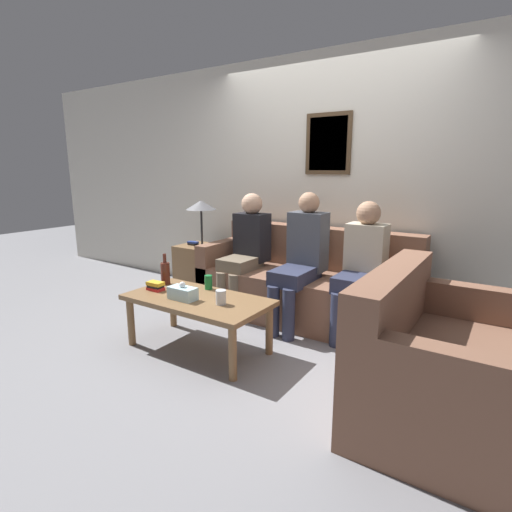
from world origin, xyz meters
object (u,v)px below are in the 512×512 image
(wine_bottle, at_px, (165,273))
(couch_side, at_px, (435,367))
(coffee_table, at_px, (198,304))
(person_left, at_px, (246,247))
(person_right, at_px, (361,264))
(person_middle, at_px, (301,256))
(drinking_glass, at_px, (221,297))
(couch_main, at_px, (306,287))

(wine_bottle, bearing_deg, couch_side, -1.17)
(coffee_table, bearing_deg, person_left, 102.20)
(coffee_table, bearing_deg, person_right, 44.76)
(couch_side, distance_m, person_left, 2.22)
(person_middle, bearing_deg, person_left, 173.88)
(couch_side, distance_m, drinking_glass, 1.53)
(couch_main, distance_m, couch_side, 1.73)
(couch_side, relative_size, wine_bottle, 4.62)
(couch_main, height_order, drinking_glass, couch_main)
(couch_side, distance_m, person_middle, 1.60)
(coffee_table, distance_m, wine_bottle, 0.54)
(person_left, height_order, person_middle, person_middle)
(couch_main, height_order, coffee_table, couch_main)
(couch_side, distance_m, person_right, 1.24)
(couch_main, bearing_deg, wine_bottle, -131.77)
(couch_side, bearing_deg, person_middle, 57.55)
(coffee_table, xyz_separation_m, person_left, (-0.22, 1.00, 0.28))
(person_middle, bearing_deg, coffee_table, -116.08)
(coffee_table, xyz_separation_m, drinking_glass, (0.26, -0.02, 0.11))
(couch_side, bearing_deg, person_left, 65.40)
(coffee_table, bearing_deg, person_middle, 63.92)
(coffee_table, relative_size, person_middle, 0.95)
(couch_side, relative_size, coffee_table, 1.09)
(person_left, bearing_deg, couch_main, 13.15)
(drinking_glass, xyz_separation_m, person_right, (0.74, 1.01, 0.15))
(couch_main, relative_size, person_middle, 1.67)
(drinking_glass, bearing_deg, person_left, 114.98)
(coffee_table, height_order, person_right, person_right)
(couch_main, bearing_deg, couch_side, -37.77)
(couch_side, bearing_deg, coffee_table, 92.85)
(coffee_table, height_order, drinking_glass, drinking_glass)
(person_left, relative_size, person_right, 1.02)
(wine_bottle, distance_m, person_left, 0.92)
(wine_bottle, distance_m, drinking_glass, 0.77)
(couch_main, relative_size, coffee_table, 1.76)
(couch_main, distance_m, wine_bottle, 1.38)
(person_right, bearing_deg, coffee_table, -135.24)
(drinking_glass, height_order, person_left, person_left)
(couch_main, bearing_deg, person_left, -166.85)
(coffee_table, height_order, person_left, person_left)
(coffee_table, xyz_separation_m, wine_bottle, (-0.49, 0.13, 0.16))
(drinking_glass, relative_size, person_middle, 0.09)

